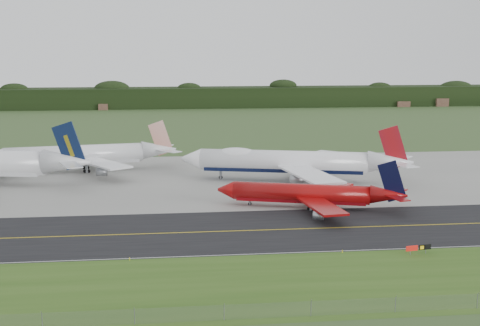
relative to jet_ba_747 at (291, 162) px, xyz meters
name	(u,v)px	position (x,y,z in m)	size (l,w,h in m)	color
ground	(289,224)	(-9.04, -44.16, -5.45)	(600.00, 600.00, 0.00)	#3A5527
grass_verge	(330,282)	(-9.04, -79.16, -5.45)	(400.00, 30.00, 0.01)	#2F5318
taxiway	(292,229)	(-9.04, -48.16, -5.44)	(400.00, 32.00, 0.02)	black
apron	(255,177)	(-9.04, 6.84, -5.44)	(400.00, 78.00, 0.01)	gray
taxiway_centreline	(292,229)	(-9.04, -48.16, -5.42)	(400.00, 0.40, 0.00)	gold
taxiway_edge_line	(309,252)	(-9.04, -63.66, -5.42)	(400.00, 0.25, 0.00)	silver
perimeter_fence	(353,307)	(-9.04, -92.16, -4.35)	(320.00, 0.10, 320.00)	slate
horizon_treeline	(205,98)	(-9.04, 229.60, 0.02)	(700.00, 25.00, 12.00)	black
jet_ba_747	(291,162)	(0.00, 0.00, 0.00)	(62.85, 51.03, 16.02)	white
jet_red_737	(311,194)	(-1.28, -30.83, -2.20)	(42.65, 33.90, 11.76)	#940A0B
jet_star_tail	(85,155)	(-57.94, 22.15, -0.60)	(55.16, 45.70, 14.56)	white
taxiway_sign	(418,248)	(10.15, -67.04, -4.28)	(4.94, 1.06, 1.66)	slate
edge_marker_left	(130,259)	(-40.99, -64.66, -5.20)	(0.16, 0.16, 0.50)	yellow
edge_marker_center	(342,251)	(-3.11, -64.66, -5.20)	(0.16, 0.16, 0.50)	yellow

